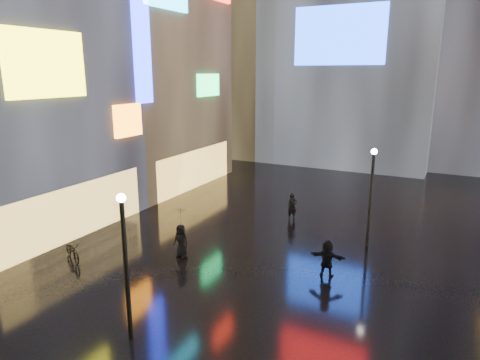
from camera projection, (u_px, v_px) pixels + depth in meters
The scene contains 10 objects.
ground at pixel (304, 235), 24.06m from camera, with size 140.00×140.00×0.00m, color black.
building_left_far at pixel (140, 45), 33.57m from camera, with size 10.28×12.00×22.00m.
tower_flank_left at pixel (250, 33), 46.04m from camera, with size 10.00×10.00×26.00m, color black.
lamp_near at pixel (126, 260), 13.99m from camera, with size 0.30×0.30×5.20m.
lamp_far at pixel (371, 192), 21.85m from camera, with size 0.30×0.30×5.20m.
pedestrian_4 at pixel (181, 241), 21.09m from camera, with size 0.81×0.53×1.65m, color black.
pedestrian_5 at pixel (327, 259), 18.99m from camera, with size 1.59×0.50×1.71m, color black.
pedestrian_6 at pixel (292, 207), 26.43m from camera, with size 0.61×0.40×1.66m, color black.
umbrella_2 at pixel (180, 217), 20.78m from camera, with size 0.92×0.94×0.85m, color black.
bicycle at pixel (72, 250), 20.76m from camera, with size 0.67×1.92×1.01m, color black.
Camera 1 is at (7.00, -1.76, 8.90)m, focal length 32.00 mm.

